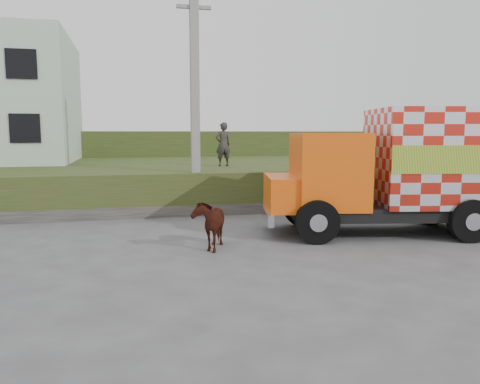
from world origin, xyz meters
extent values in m
plane|color=#474749|center=(0.00, 0.00, 0.00)|extent=(120.00, 120.00, 0.00)
cube|color=#234717|center=(0.00, 10.00, 0.75)|extent=(40.00, 12.00, 1.50)
cube|color=#234717|center=(0.00, 22.00, 1.50)|extent=(40.00, 12.00, 3.00)
cube|color=#595651|center=(-2.00, 4.20, 0.20)|extent=(16.00, 0.50, 0.40)
cube|color=gray|center=(-1.00, 4.60, 4.00)|extent=(0.30, 0.30, 8.00)
cube|color=gray|center=(-1.00, 4.60, 7.20)|extent=(1.20, 0.12, 0.12)
cube|color=black|center=(4.72, -0.11, 0.69)|extent=(7.49, 3.63, 0.37)
cube|color=#E2500B|center=(2.23, 0.37, 1.85)|extent=(2.32, 2.74, 2.11)
cube|color=#E2500B|center=(1.04, 0.60, 1.21)|extent=(1.46, 2.38, 0.95)
cube|color=silver|center=(5.96, -0.35, 2.22)|extent=(5.25, 3.40, 2.75)
cube|color=yellow|center=(6.21, 0.92, 2.22)|extent=(4.78, 0.96, 0.74)
cube|color=silver|center=(0.52, 0.70, 0.58)|extent=(0.61, 2.42, 0.32)
cylinder|color=black|center=(1.48, -0.73, 0.58)|extent=(1.21, 0.58, 1.16)
cylinder|color=black|center=(1.94, 1.66, 0.58)|extent=(1.21, 0.58, 1.16)
cylinder|color=black|center=(5.53, -1.50, 0.58)|extent=(1.21, 0.58, 1.16)
cylinder|color=black|center=(5.99, 0.88, 0.58)|extent=(1.21, 0.58, 1.16)
imported|color=black|center=(-1.36, -0.57, 0.64)|extent=(1.12, 1.66, 1.28)
imported|color=#2A2725|center=(0.56, 7.49, 2.42)|extent=(0.74, 0.56, 1.85)
camera|label=1|loc=(-3.24, -12.06, 2.91)|focal=35.00mm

